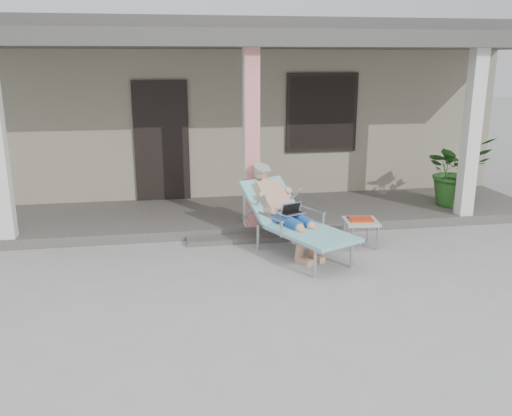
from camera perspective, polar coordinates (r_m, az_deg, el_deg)
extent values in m
plane|color=#9E9E99|center=(6.34, 2.71, -8.77)|extent=(60.00, 60.00, 0.00)
cube|color=gray|center=(12.26, -3.83, 10.25)|extent=(10.00, 5.00, 3.00)
cube|color=#474442|center=(12.23, -3.97, 17.97)|extent=(10.40, 5.40, 0.30)
cube|color=black|center=(9.72, -9.89, 6.92)|extent=(0.95, 0.06, 2.10)
cube|color=black|center=(10.08, 6.94, 9.91)|extent=(1.20, 0.06, 1.30)
cube|color=black|center=(10.08, 6.95, 9.91)|extent=(1.32, 0.05, 1.42)
cube|color=#605B56|center=(9.10, -1.34, -0.69)|extent=(10.00, 2.00, 0.15)
cube|color=red|center=(7.98, -0.49, 7.18)|extent=(0.22, 0.22, 2.61)
cube|color=silver|center=(9.21, 21.71, 7.21)|extent=(0.22, 0.22, 2.61)
cube|color=#474442|center=(8.74, -1.46, 17.26)|extent=(10.00, 2.30, 0.24)
cube|color=#605B56|center=(8.02, -0.12, -3.19)|extent=(2.00, 0.30, 0.07)
cylinder|color=#B7B7BC|center=(6.68, 6.23, -5.87)|extent=(0.04, 0.04, 0.37)
cylinder|color=#B7B7BC|center=(7.07, 10.04, -4.79)|extent=(0.04, 0.04, 0.37)
cylinder|color=#B7B7BC|center=(7.59, 0.22, -3.12)|extent=(0.04, 0.04, 0.37)
cylinder|color=#B7B7BC|center=(7.94, 3.87, -2.32)|extent=(0.04, 0.04, 0.37)
cube|color=#B7B7BC|center=(7.13, 5.81, -2.79)|extent=(1.06, 1.35, 0.03)
cube|color=#7FBDC5|center=(7.12, 5.81, -2.61)|extent=(1.17, 1.43, 0.04)
cube|color=#B7B7BC|center=(7.72, 1.66, 0.52)|extent=(0.80, 0.78, 0.49)
cube|color=#7FBDC5|center=(7.71, 1.66, 0.76)|extent=(0.92, 0.88, 0.55)
cylinder|color=#9C9C9F|center=(7.84, 0.46, 4.28)|extent=(0.32, 0.32, 0.13)
cube|color=silver|center=(7.39, 3.71, -0.52)|extent=(0.39, 0.35, 0.23)
cube|color=#B4B4AF|center=(7.82, 10.99, -1.41)|extent=(0.52, 0.52, 0.04)
cylinder|color=#B7B7BC|center=(7.65, 10.10, -3.28)|extent=(0.03, 0.03, 0.35)
cylinder|color=#B7B7BC|center=(7.78, 12.68, -3.10)|extent=(0.03, 0.03, 0.35)
cylinder|color=#B7B7BC|center=(7.98, 9.20, -2.44)|extent=(0.03, 0.03, 0.35)
cylinder|color=#B7B7BC|center=(8.11, 11.70, -2.29)|extent=(0.03, 0.03, 0.35)
cube|color=red|center=(7.81, 11.00, -1.18)|extent=(0.35, 0.28, 0.03)
cube|color=black|center=(7.92, 10.70, -0.97)|extent=(0.33, 0.06, 0.03)
imported|color=#26591E|center=(9.90, 20.35, 3.74)|extent=(1.17, 1.04, 1.22)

